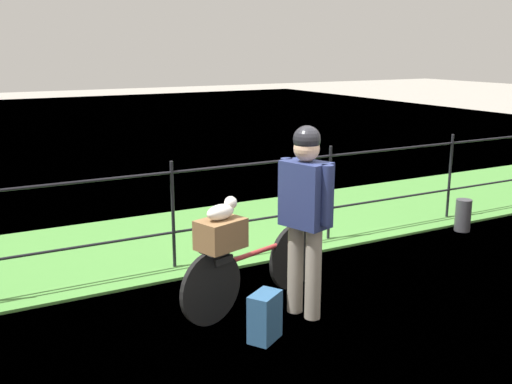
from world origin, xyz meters
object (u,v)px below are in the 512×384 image
object	(u,v)px
wooden_crate	(221,234)
cyclist_person	(306,205)
backpack_on_paving	(265,317)
bicycle_main	(254,270)
terrier_dog	(223,210)
mooring_bollard	(463,215)

from	to	relation	value
wooden_crate	cyclist_person	size ratio (longest dim) A/B	0.23
wooden_crate	backpack_on_paving	world-z (taller)	wooden_crate
bicycle_main	terrier_dog	size ratio (longest dim) A/B	5.13
bicycle_main	mooring_bollard	distance (m)	3.53
bicycle_main	backpack_on_paving	xyz separation A→B (m)	(-0.24, -0.62, -0.15)
backpack_on_paving	mooring_bollard	size ratio (longest dim) A/B	0.96
wooden_crate	terrier_dog	distance (m)	0.21
wooden_crate	bicycle_main	bearing A→B (deg)	17.37
terrier_dog	cyclist_person	world-z (taller)	cyclist_person
bicycle_main	mooring_bollard	world-z (taller)	bicycle_main
bicycle_main	mooring_bollard	xyz separation A→B (m)	(3.46, 0.72, -0.14)
cyclist_person	backpack_on_paving	bearing A→B (deg)	-155.36
wooden_crate	mooring_bollard	size ratio (longest dim) A/B	0.94
wooden_crate	cyclist_person	bearing A→B (deg)	-20.98
terrier_dog	backpack_on_paving	distance (m)	0.94
cyclist_person	mooring_bollard	distance (m)	3.44
bicycle_main	cyclist_person	xyz separation A→B (m)	(0.30, -0.38, 0.66)
bicycle_main	wooden_crate	world-z (taller)	wooden_crate
bicycle_main	wooden_crate	size ratio (longest dim) A/B	4.28
bicycle_main	cyclist_person	world-z (taller)	cyclist_person
bicycle_main	mooring_bollard	bearing A→B (deg)	11.73
terrier_dog	wooden_crate	bearing A→B (deg)	-162.63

